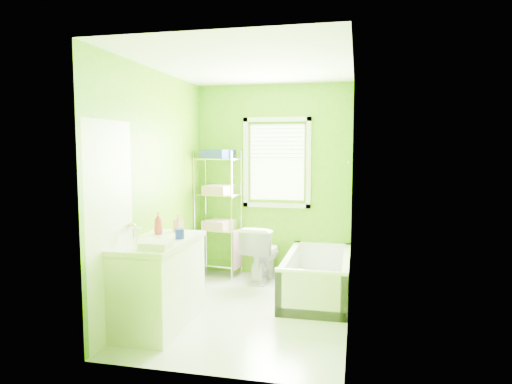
% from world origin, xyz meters
% --- Properties ---
extents(ground, '(2.90, 2.90, 0.00)m').
position_xyz_m(ground, '(0.00, 0.00, 0.00)').
color(ground, silver).
rests_on(ground, ground).
extents(room_envelope, '(2.14, 2.94, 2.62)m').
position_xyz_m(room_envelope, '(0.00, 0.00, 1.55)').
color(room_envelope, '#599C07').
rests_on(room_envelope, ground).
extents(window, '(0.92, 0.05, 1.22)m').
position_xyz_m(window, '(0.05, 1.42, 1.61)').
color(window, white).
rests_on(window, ground).
extents(door, '(0.09, 0.80, 2.00)m').
position_xyz_m(door, '(-1.04, -1.00, 1.00)').
color(door, white).
rests_on(door, ground).
extents(right_wall_decor, '(0.04, 1.48, 1.17)m').
position_xyz_m(right_wall_decor, '(1.04, -0.02, 1.32)').
color(right_wall_decor, '#480812').
rests_on(right_wall_decor, ground).
extents(bathtub, '(0.74, 1.60, 0.52)m').
position_xyz_m(bathtub, '(0.68, 0.63, 0.16)').
color(bathtub, white).
rests_on(bathtub, ground).
extents(toilet, '(0.48, 0.76, 0.74)m').
position_xyz_m(toilet, '(-0.09, 1.13, 0.37)').
color(toilet, white).
rests_on(toilet, ground).
extents(vanity, '(0.59, 1.14, 1.08)m').
position_xyz_m(vanity, '(-0.77, -0.59, 0.46)').
color(vanity, white).
rests_on(vanity, ground).
extents(wire_shelf_unit, '(0.62, 0.50, 1.73)m').
position_xyz_m(wire_shelf_unit, '(-0.71, 1.26, 1.06)').
color(wire_shelf_unit, silver).
rests_on(wire_shelf_unit, ground).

